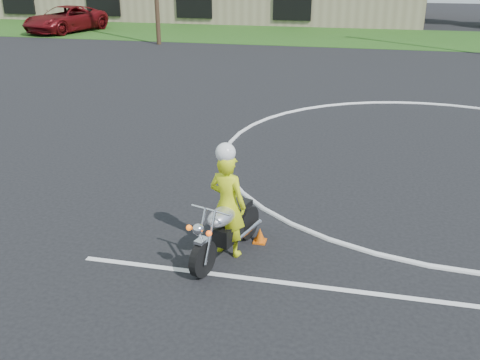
# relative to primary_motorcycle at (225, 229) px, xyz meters

# --- Properties ---
(ground) EXTENTS (120.00, 120.00, 0.00)m
(ground) POSITION_rel_primary_motorcycle_xyz_m (4.54, 3.36, -0.57)
(ground) COLOR black
(ground) RESTS_ON ground
(grass_strip) EXTENTS (120.00, 10.00, 0.02)m
(grass_strip) POSITION_rel_primary_motorcycle_xyz_m (4.54, 30.36, -0.56)
(grass_strip) COLOR #1E4714
(grass_strip) RESTS_ON ground
(primary_motorcycle) EXTENTS (1.03, 2.15, 1.17)m
(primary_motorcycle) POSITION_rel_primary_motorcycle_xyz_m (0.00, 0.00, 0.00)
(primary_motorcycle) COLOR black
(primary_motorcycle) RESTS_ON ground
(rider_primary_grp) EXTENTS (0.83, 0.67, 2.17)m
(rider_primary_grp) POSITION_rel_primary_motorcycle_xyz_m (0.01, 0.14, 0.48)
(rider_primary_grp) COLOR #D6E418
(rider_primary_grp) RESTS_ON ground
(pickup_grp) EXTENTS (4.56, 7.14, 1.84)m
(pickup_grp) POSITION_rel_primary_motorcycle_xyz_m (-19.24, 28.57, 0.35)
(pickup_grp) COLOR #5C0A0E
(pickup_grp) RESTS_ON ground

